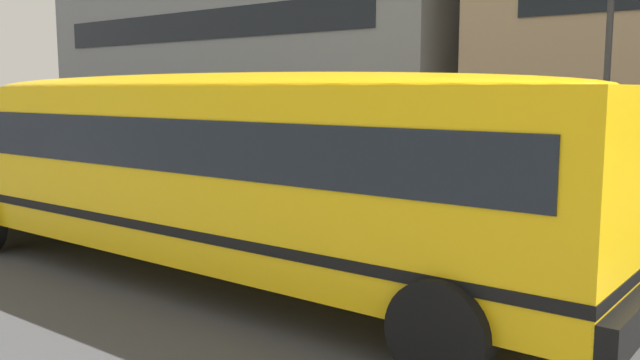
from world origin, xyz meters
name	(u,v)px	position (x,y,z in m)	size (l,w,h in m)	color
ground_plane	(376,267)	(0.00, 0.00, 0.00)	(400.00, 400.00, 0.00)	#424244
sidewalk_far	(554,204)	(0.00, 7.43, 0.01)	(120.00, 3.00, 0.01)	gray
lane_centreline	(376,266)	(0.00, 0.00, 0.00)	(110.00, 0.16, 0.01)	silver
school_bus	(203,157)	(-1.69, -1.98, 1.75)	(13.24, 3.15, 2.95)	yellow
parked_car_green_by_lamppost	(152,148)	(-12.00, 4.78, 0.84)	(3.97, 2.01, 1.64)	#236038
street_lamp	(610,13)	(1.25, 6.73, 4.31)	(0.44, 0.44, 6.80)	#38383D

